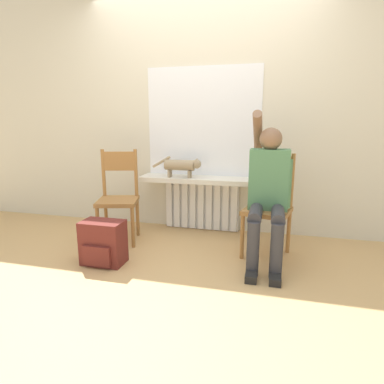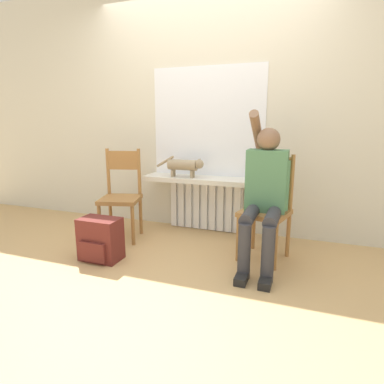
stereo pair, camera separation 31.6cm
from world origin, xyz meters
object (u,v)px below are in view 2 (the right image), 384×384
Objects in this scene: cat at (185,165)px; backpack at (100,240)px; chair_left at (121,194)px; chair_right at (267,207)px; person at (265,190)px.

backpack is (-0.44, -0.93, -0.57)m from cat.
chair_left is 1.49m from chair_right.
backpack is (-1.35, -0.44, -0.46)m from person.
person is 1.04m from cat.
chair_left is at bearing 102.48° from backpack.
chair_left is 1.72× the size of cat.
backpack is at bearing -143.87° from chair_right.
chair_right is 1.03m from cat.
backpack is at bearing -115.35° from cat.
chair_left is 1.00× the size of chair_right.
cat is 1.43× the size of backpack.
person reaches higher than cat.
chair_right is at bearing 22.32° from backpack.
person reaches higher than chair_right.
person is 2.40× the size of cat.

